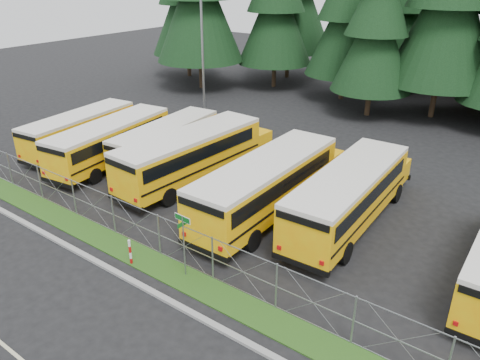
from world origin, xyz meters
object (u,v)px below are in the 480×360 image
at_px(bus_1, 115,142).
at_px(bus_2, 170,142).
at_px(light_standard, 202,47).
at_px(striped_bollard, 130,252).
at_px(bus_3, 195,156).
at_px(bus_6, 351,197).
at_px(bus_0, 84,131).
at_px(street_sign, 183,233).
at_px(bus_5, 270,186).

relative_size(bus_1, bus_2, 1.07).
bearing_deg(light_standard, striped_bollard, -57.61).
xyz_separation_m(bus_3, bus_6, (9.45, 0.57, -0.02)).
bearing_deg(bus_6, bus_0, -178.16).
relative_size(bus_0, bus_2, 1.00).
xyz_separation_m(bus_3, striped_bollard, (3.48, -8.14, -0.89)).
bearing_deg(bus_1, street_sign, -35.66).
relative_size(bus_5, bus_6, 1.03).
relative_size(bus_0, bus_6, 0.88).
xyz_separation_m(bus_0, bus_5, (15.21, -0.14, 0.23)).
bearing_deg(bus_1, bus_3, 2.55).
distance_m(street_sign, striped_bollard, 2.90).
bearing_deg(bus_5, bus_0, 178.76).
xyz_separation_m(bus_3, street_sign, (5.88, -7.35, 0.54)).
distance_m(bus_0, striped_bollard, 14.93).
xyz_separation_m(bus_1, bus_3, (5.88, 1.04, 0.11)).
bearing_deg(bus_6, bus_2, 175.26).
relative_size(bus_3, bus_5, 0.98).
height_order(bus_2, striped_bollard, bus_2).
bearing_deg(light_standard, street_sign, -51.51).
relative_size(bus_3, bus_6, 1.01).
xyz_separation_m(bus_6, striped_bollard, (-5.97, -8.70, -0.87)).
distance_m(bus_2, bus_6, 12.69).
height_order(street_sign, light_standard, light_standard).
relative_size(bus_2, bus_6, 0.88).
distance_m(bus_1, street_sign, 13.36).
relative_size(bus_1, street_sign, 3.73).
relative_size(bus_2, bus_5, 0.85).
relative_size(bus_0, bus_5, 0.85).
bearing_deg(bus_6, bus_1, -176.05).
bearing_deg(bus_0, bus_3, -2.39).
bearing_deg(bus_2, light_standard, 113.26).
distance_m(street_sign, light_standard, 23.31).
bearing_deg(bus_5, bus_3, 170.88).
relative_size(bus_2, striped_bollard, 8.19).
distance_m(bus_5, bus_6, 3.96).
xyz_separation_m(bus_2, bus_6, (12.67, -0.60, 0.18)).
relative_size(bus_3, striped_bollard, 9.47).
relative_size(bus_6, striped_bollard, 9.36).
height_order(bus_0, bus_6, bus_6).
relative_size(street_sign, striped_bollard, 2.34).
bearing_deg(bus_1, bus_2, 32.25).
xyz_separation_m(bus_6, light_standard, (-17.91, 10.13, 4.03)).
height_order(bus_5, light_standard, light_standard).
bearing_deg(bus_3, bus_1, -167.12).
bearing_deg(street_sign, bus_3, 128.69).
bearing_deg(bus_6, striped_bollard, -126.45).
bearing_deg(bus_1, striped_bollard, -44.62).
bearing_deg(light_standard, bus_3, -51.65).
distance_m(bus_5, street_sign, 6.52).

